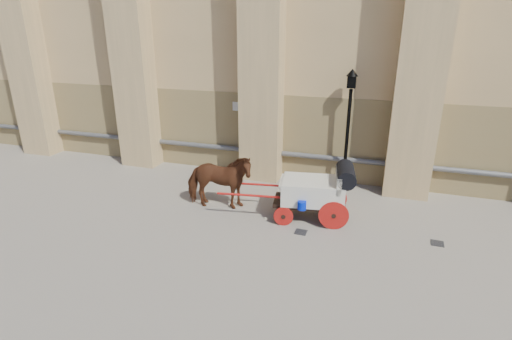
% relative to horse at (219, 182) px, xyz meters
% --- Properties ---
extents(ground, '(90.00, 90.00, 0.00)m').
position_rel_horse_xyz_m(ground, '(1.47, -0.73, -0.88)').
color(ground, gray).
rests_on(ground, ground).
extents(horse, '(2.21, 1.29, 1.75)m').
position_rel_horse_xyz_m(horse, '(0.00, 0.00, 0.00)').
color(horse, brown).
rests_on(horse, ground).
extents(carriage, '(3.95, 1.59, 1.68)m').
position_rel_horse_xyz_m(carriage, '(2.96, 0.21, 0.03)').
color(carriage, black).
rests_on(carriage, ground).
extents(street_lamp, '(0.38, 0.38, 4.01)m').
position_rel_horse_xyz_m(street_lamp, '(3.46, 2.85, 1.27)').
color(street_lamp, black).
rests_on(street_lamp, ground).
extents(drain_grate_near, '(0.33, 0.33, 0.01)m').
position_rel_horse_xyz_m(drain_grate_near, '(2.71, -0.74, -0.87)').
color(drain_grate_near, black).
rests_on(drain_grate_near, ground).
extents(drain_grate_far, '(0.33, 0.33, 0.01)m').
position_rel_horse_xyz_m(drain_grate_far, '(6.21, -0.24, -0.87)').
color(drain_grate_far, black).
rests_on(drain_grate_far, ground).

